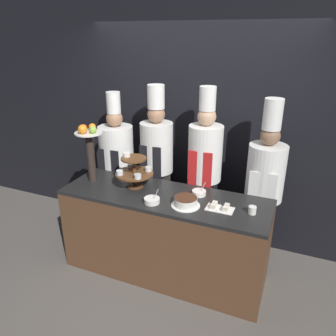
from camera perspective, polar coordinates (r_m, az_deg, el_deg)
name	(u,v)px	position (r m, az deg, el deg)	size (l,w,h in m)	color
ground_plane	(151,291)	(3.48, -2.94, -20.56)	(14.00, 14.00, 0.00)	#5B5651
wall_back	(195,124)	(3.82, 4.71, 7.57)	(10.00, 0.06, 2.80)	black
buffet_counter	(164,235)	(3.44, -0.66, -11.52)	(2.06, 0.66, 0.91)	brown
tiered_stand	(134,171)	(3.34, -5.95, -0.44)	(0.39, 0.39, 0.36)	brown
fruit_pedestal	(89,145)	(3.48, -13.55, 3.89)	(0.28, 0.28, 0.63)	#2D231E
cake_round	(186,202)	(3.00, 3.09, -5.89)	(0.27, 0.27, 0.09)	white
cup_white	(252,210)	(2.97, 14.47, -7.12)	(0.07, 0.07, 0.07)	white
cake_square_tray	(220,207)	(2.99, 9.03, -6.78)	(0.25, 0.15, 0.05)	white
serving_bowl_near	(152,200)	(3.06, -2.82, -5.66)	(0.15, 0.15, 0.15)	white
serving_bowl_far	(199,193)	(3.22, 5.43, -4.31)	(0.14, 0.14, 0.15)	white
chef_left	(117,162)	(3.97, -8.86, 1.02)	(0.41, 0.41, 1.78)	#38332D
chef_center_left	(157,161)	(3.71, -1.97, 1.22)	(0.36, 0.36, 1.88)	#38332D
chef_center_right	(204,168)	(3.52, 6.36, 0.04)	(0.36, 0.36, 1.90)	black
chef_right	(264,184)	(3.44, 16.43, -2.65)	(0.37, 0.37, 1.83)	black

